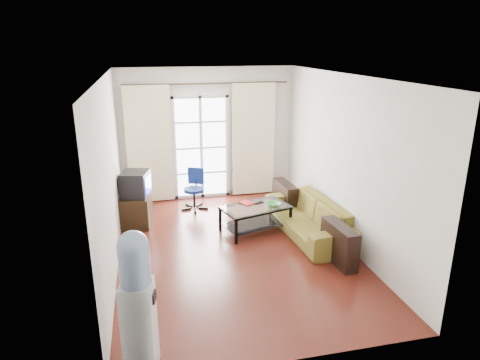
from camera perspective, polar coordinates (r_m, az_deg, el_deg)
The scene contains 20 objects.
floor at distance 6.93m, azimuth -0.75°, elevation -9.17°, with size 5.20×5.20×0.00m, color #592015.
ceiling at distance 6.19m, azimuth -0.85°, elevation 13.70°, with size 5.20×5.20×0.00m, color white.
wall_back at distance 8.92m, azimuth -4.34°, elevation 6.16°, with size 3.60×0.02×2.70m, color silver.
wall_front at distance 4.09m, azimuth 6.99°, elevation -8.35°, with size 3.60×0.02×2.70m, color silver.
wall_left at distance 6.32m, azimuth -16.96°, elevation 0.53°, with size 0.02×5.20×2.70m, color silver.
wall_right at distance 7.02m, azimuth 13.74°, elevation 2.49°, with size 0.02×5.20×2.70m, color silver.
french_door at distance 8.90m, azimuth -5.20°, elevation 4.30°, with size 1.16×0.06×2.15m.
curtain_rod at distance 8.67m, azimuth -4.40°, elevation 12.71°, with size 0.04×0.04×3.30m, color #4C3F2D.
curtain_left at distance 8.74m, azimuth -12.02°, elevation 4.57°, with size 0.90×0.07×2.35m, color #FFFDCD.
curtain_right at distance 9.02m, azimuth 1.80°, elevation 5.36°, with size 0.90×0.07×2.35m, color #FFFDCD.
radiator at distance 9.23m, azimuth 0.82°, elevation 0.06°, with size 0.64×0.12×0.64m, color gray.
sofa at distance 7.41m, azimuth 9.10°, elevation -4.97°, with size 0.95×2.12×0.60m, color brown.
coffee_table at distance 7.43m, azimuth 2.06°, elevation -4.71°, with size 1.27×0.93×0.46m.
bowl at distance 7.40m, azimuth 4.45°, elevation -3.27°, with size 0.31×0.31×0.06m, color #349153.
book at distance 7.45m, azimuth 0.34°, elevation -3.22°, with size 0.26×0.29×0.02m, color #A53614.
remote at distance 7.52m, azimuth 2.53°, elevation -3.04°, with size 0.17×0.05×0.02m, color black.
tv_stand at distance 7.97m, azimuth -13.67°, elevation -3.78°, with size 0.51×0.76×0.56m, color black.
crt_tv at distance 7.74m, azimuth -13.92°, elevation -0.50°, with size 0.58×0.59×0.45m.
task_chair at distance 8.51m, azimuth -6.08°, elevation -2.28°, with size 0.71×0.71×0.80m.
water_cooler at distance 4.38m, azimuth -13.52°, elevation -15.27°, with size 0.36×0.36×1.51m.
Camera 1 is at (-1.29, -6.04, 3.14)m, focal length 32.00 mm.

